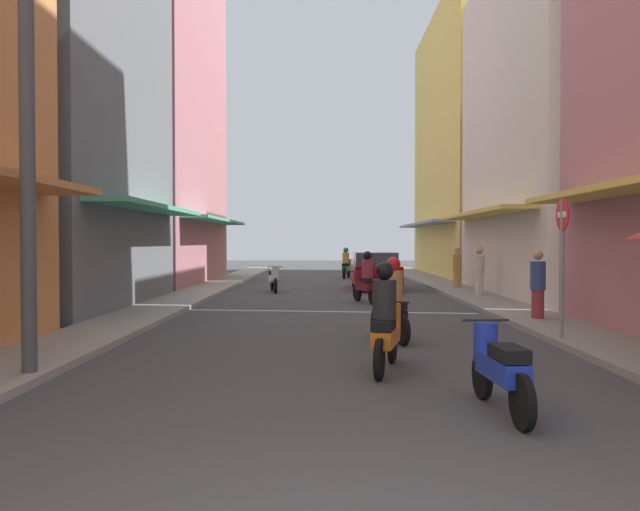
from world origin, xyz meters
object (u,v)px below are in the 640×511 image
object	(u,v)px
motorbike_orange	(386,322)
motorbike_black	(390,303)
pedestrian_far	(457,269)
pedestrian_foreground	(538,287)
motorbike_green	(346,264)
street_sign_no_entry	(562,250)
utility_pole	(27,131)
motorbike_maroon	(365,280)
motorbike_blue	(499,366)
motorbike_white	(274,278)
pedestrian_crossing	(479,269)
parked_car	(375,270)

from	to	relation	value
motorbike_orange	motorbike_black	bearing A→B (deg)	83.05
pedestrian_far	pedestrian_foreground	distance (m)	9.80
motorbike_green	street_sign_no_entry	size ratio (longest dim) A/B	0.67
motorbike_green	pedestrian_foreground	bearing A→B (deg)	-77.95
motorbike_black	utility_pole	size ratio (longest dim) A/B	0.27
motorbike_green	pedestrian_far	bearing A→B (deg)	-63.14
motorbike_maroon	motorbike_blue	distance (m)	12.25
motorbike_maroon	pedestrian_far	distance (m)	6.35
pedestrian_foreground	utility_pole	bearing A→B (deg)	-145.74
pedestrian_foreground	motorbike_blue	bearing A→B (deg)	-111.48
motorbike_white	street_sign_no_entry	world-z (taller)	street_sign_no_entry
motorbike_black	pedestrian_crossing	xyz separation A→B (m)	(3.86, 8.97, 0.27)
motorbike_green	pedestrian_crossing	bearing A→B (deg)	-70.34
motorbike_green	pedestrian_crossing	size ratio (longest dim) A/B	1.03
motorbike_black	street_sign_no_entry	bearing A→B (deg)	-9.05
motorbike_orange	pedestrian_far	size ratio (longest dim) A/B	1.08
motorbike_orange	motorbike_blue	distance (m)	2.39
motorbike_maroon	motorbike_orange	bearing A→B (deg)	-91.89
motorbike_maroon	utility_pole	bearing A→B (deg)	-115.66
pedestrian_foreground	street_sign_no_entry	bearing A→B (deg)	-101.04
utility_pole	pedestrian_crossing	bearing A→B (deg)	53.98
parked_car	motorbike_orange	bearing A→B (deg)	-93.90
pedestrian_foreground	motorbike_black	bearing A→B (deg)	-145.01
motorbike_green	utility_pole	distance (m)	24.33
motorbike_green	pedestrian_far	distance (m)	8.83
pedestrian_crossing	motorbike_maroon	bearing A→B (deg)	-156.53
motorbike_green	pedestrian_foreground	xyz separation A→B (m)	(3.77, -17.68, 0.13)
pedestrian_foreground	pedestrian_crossing	world-z (taller)	pedestrian_crossing
motorbike_white	motorbike_orange	bearing A→B (deg)	-78.87
motorbike_orange	motorbike_green	world-z (taller)	same
motorbike_maroon	pedestrian_foreground	distance (m)	5.98
street_sign_no_entry	parked_car	bearing A→B (deg)	99.76
motorbike_blue	parked_car	distance (m)	17.84
motorbike_green	pedestrian_far	world-z (taller)	pedestrian_far
utility_pole	parked_car	bearing A→B (deg)	70.18
parked_car	utility_pole	xyz separation A→B (m)	(-5.90, -16.36, 2.59)
motorbike_blue	street_sign_no_entry	size ratio (longest dim) A/B	0.68
motorbike_maroon	street_sign_no_entry	size ratio (longest dim) A/B	0.66
utility_pole	street_sign_no_entry	xyz separation A→B (m)	(8.20, 2.97, -1.61)
motorbike_orange	pedestrian_foreground	size ratio (longest dim) A/B	1.07
motorbike_orange	pedestrian_foreground	world-z (taller)	pedestrian_foreground
motorbike_orange	motorbike_black	xyz separation A→B (m)	(0.34, 2.78, 0.00)
motorbike_black	motorbike_blue	xyz separation A→B (m)	(0.68, -4.94, -0.20)
motorbike_white	motorbike_green	bearing A→B (deg)	71.39
motorbike_green	motorbike_blue	size ratio (longest dim) A/B	0.99
motorbike_orange	pedestrian_foreground	bearing A→B (deg)	53.32
motorbike_maroon	motorbike_orange	xyz separation A→B (m)	(-0.33, -10.07, 0.00)
pedestrian_far	utility_pole	xyz separation A→B (m)	(-9.00, -15.78, 2.51)
motorbike_green	pedestrian_crossing	world-z (taller)	pedestrian_crossing
motorbike_maroon	pedestrian_foreground	xyz separation A→B (m)	(3.63, -4.75, 0.13)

